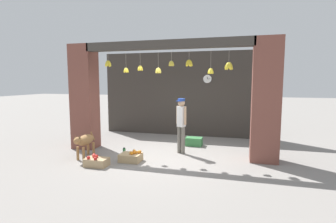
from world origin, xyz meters
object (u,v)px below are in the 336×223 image
water_bottle (124,152)px  wall_clock (207,79)px  fruit_crate_oranges (131,157)px  shopkeeper (181,122)px  produce_box_green (194,142)px  fruit_crate_apples (97,162)px  dog (85,141)px

water_bottle → wall_clock: (1.88, 3.26, 2.06)m
water_bottle → fruit_crate_oranges: bearing=-45.3°
shopkeeper → produce_box_green: (0.20, 1.00, -0.80)m
wall_clock → fruit_crate_apples: bearing=-117.3°
dog → wall_clock: (2.86, 3.67, 1.71)m
shopkeeper → fruit_crate_oranges: bearing=70.0°
dog → wall_clock: wall_clock is taller
produce_box_green → water_bottle: size_ratio=2.09×
water_bottle → fruit_crate_apples: bearing=-107.5°
dog → shopkeeper: bearing=112.2°
fruit_crate_apples → water_bottle: 1.00m
fruit_crate_apples → water_bottle: bearing=72.5°
dog → fruit_crate_oranges: 1.39m
produce_box_green → water_bottle: bearing=-133.5°
wall_clock → water_bottle: bearing=-120.0°
dog → fruit_crate_apples: 0.94m
shopkeeper → produce_box_green: bearing=-77.2°
dog → fruit_crate_apples: size_ratio=1.87×
wall_clock → shopkeeper: bearing=-99.5°
dog → produce_box_green: 3.43m
fruit_crate_apples → wall_clock: 5.18m
dog → fruit_crate_oranges: (1.35, 0.04, -0.36)m
dog → shopkeeper: shopkeeper is taller
dog → wall_clock: size_ratio=3.17×
produce_box_green → wall_clock: wall_clock is taller
wall_clock → dog: bearing=-127.9°
fruit_crate_apples → water_bottle: fruit_crate_apples is taller
fruit_crate_apples → produce_box_green: fruit_crate_apples is taller
shopkeeper → water_bottle: (-1.46, -0.75, -0.82)m
fruit_crate_oranges → produce_box_green: size_ratio=1.03×
shopkeeper → water_bottle: shopkeeper is taller
shopkeeper → fruit_crate_apples: size_ratio=2.90×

